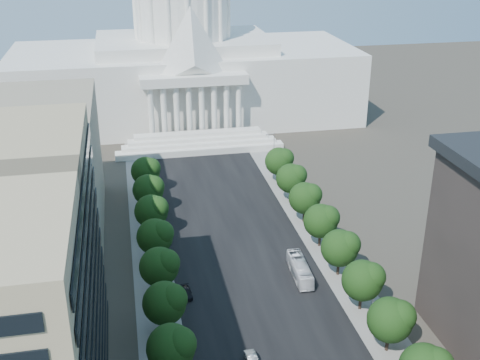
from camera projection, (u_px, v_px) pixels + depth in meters
road_asphalt at (235, 240)px, 135.71m from camera, size 30.00×260.00×0.01m
sidewalk_left at (150, 249)px, 132.30m from camera, size 8.00×260.00×0.02m
sidewalk_right at (315, 233)px, 139.12m from camera, size 8.00×260.00×0.02m
capitol at (184, 62)px, 213.11m from camera, size 120.00×56.00×73.00m
office_block_left_far at (8, 179)px, 130.12m from camera, size 38.00×52.00×30.00m
tree_l_d at (173, 347)px, 92.01m from camera, size 7.79×7.60×9.97m
tree_l_e at (166, 302)px, 102.81m from camera, size 7.79×7.60×9.97m
tree_l_f at (161, 266)px, 113.60m from camera, size 7.79×7.60×9.97m
tree_l_g at (156, 236)px, 124.40m from camera, size 7.79×7.60×9.97m
tree_l_h at (153, 210)px, 135.19m from camera, size 7.79×7.60×9.97m
tree_l_i at (150, 189)px, 145.99m from camera, size 7.79×7.60×9.97m
tree_l_j at (147, 170)px, 156.78m from camera, size 7.79×7.60×9.97m
tree_r_d at (392, 319)px, 98.48m from camera, size 7.79×7.60×9.97m
tree_r_e at (365, 279)px, 109.27m from camera, size 7.79×7.60×9.97m
tree_r_f at (342, 247)px, 120.07m from camera, size 7.79×7.60×9.97m
tree_r_g at (322, 220)px, 130.86m from camera, size 7.79×7.60×9.97m
tree_r_h at (306, 197)px, 141.66m from camera, size 7.79×7.60×9.97m
tree_r_i at (292, 178)px, 152.45m from camera, size 7.79×7.60×9.97m
tree_r_j at (280, 160)px, 163.25m from camera, size 7.79×7.60×9.97m
streetlight_c at (372, 281)px, 109.98m from camera, size 2.61×0.44×9.00m
streetlight_d at (327, 220)px, 132.47m from camera, size 2.61×0.44×9.00m
streetlight_e at (296, 176)px, 154.96m from camera, size 2.61×0.44×9.00m
streetlight_f at (272, 144)px, 177.45m from camera, size 2.61×0.44×9.00m
car_dark_b at (187, 293)px, 115.45m from camera, size 2.17×4.73×1.34m
city_bus at (300, 269)px, 121.32m from camera, size 3.42×12.36×3.41m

